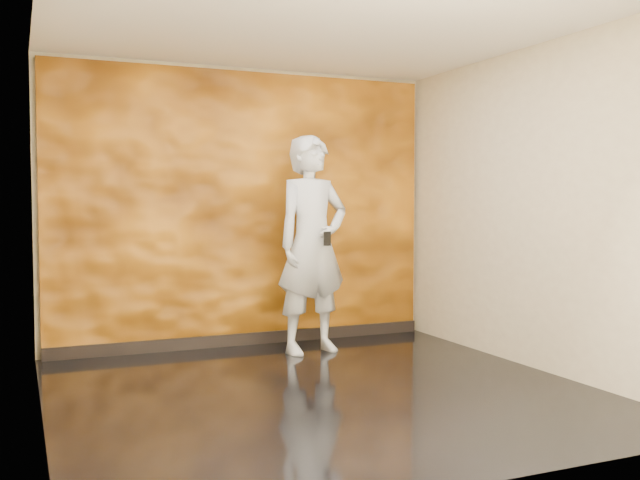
{
  "coord_description": "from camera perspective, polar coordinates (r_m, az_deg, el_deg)",
  "views": [
    {
      "loc": [
        -2.13,
        -4.96,
        1.44
      ],
      "look_at": [
        0.45,
        1.09,
        1.1
      ],
      "focal_mm": 40.0,
      "sensor_mm": 36.0,
      "label": 1
    }
  ],
  "objects": [
    {
      "name": "phone",
      "position": [
        6.58,
        0.59,
        0.11
      ],
      "size": [
        0.07,
        0.02,
        0.13
      ],
      "primitive_type": "cube",
      "rotation": [
        0.0,
        0.0,
        0.09
      ],
      "color": "black",
      "rests_on": "man"
    },
    {
      "name": "man",
      "position": [
        6.84,
        -0.61,
        -0.34
      ],
      "size": [
        0.84,
        0.63,
        2.09
      ],
      "primitive_type": "imported",
      "rotation": [
        0.0,
        0.0,
        0.18
      ],
      "color": "#8F959D",
      "rests_on": "ground"
    },
    {
      "name": "baseboard",
      "position": [
        7.34,
        -5.85,
        -7.87
      ],
      "size": [
        3.9,
        0.04,
        0.12
      ],
      "primitive_type": "cube",
      "color": "black",
      "rests_on": "ground"
    },
    {
      "name": "feature_wall",
      "position": [
        7.24,
        -6.0,
        2.49
      ],
      "size": [
        3.9,
        0.06,
        2.75
      ],
      "primitive_type": "cube",
      "color": "orange",
      "rests_on": "ground"
    },
    {
      "name": "room",
      "position": [
        5.4,
        0.14,
        2.55
      ],
      "size": [
        4.02,
        4.02,
        2.81
      ],
      "color": "black",
      "rests_on": "ground"
    }
  ]
}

